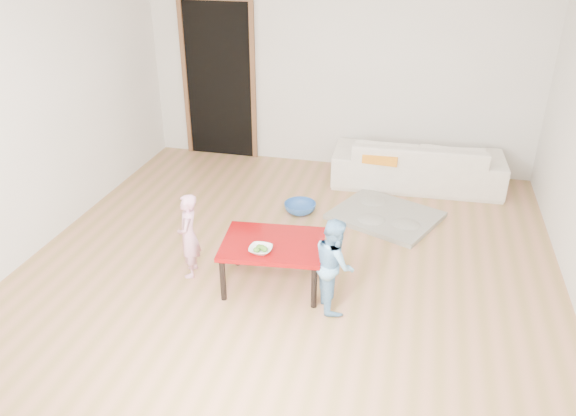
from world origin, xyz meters
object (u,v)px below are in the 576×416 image
at_px(basin, 300,208).
at_px(bowl, 261,250).
at_px(red_table, 273,264).
at_px(sofa, 418,162).
at_px(child_pink, 189,236).
at_px(child_blue, 334,264).

bearing_deg(basin, bowl, -89.30).
height_order(red_table, bowl, bowl).
height_order(sofa, bowl, sofa).
xyz_separation_m(red_table, basin, (-0.08, 1.44, -0.16)).
bearing_deg(red_table, child_pink, -179.24).
relative_size(sofa, red_table, 2.31).
height_order(red_table, child_pink, child_pink).
relative_size(child_blue, basin, 2.31).
bearing_deg(red_table, basin, 93.10).
bearing_deg(sofa, child_blue, 75.50).
distance_m(sofa, bowl, 2.97).
distance_m(sofa, child_blue, 2.76).
bearing_deg(sofa, red_table, 63.10).
bearing_deg(child_blue, basin, -0.34).
height_order(bowl, child_pink, child_pink).
distance_m(bowl, basin, 1.67).
height_order(red_table, basin, red_table).
bearing_deg(sofa, bowl, 63.56).
relative_size(bowl, basin, 0.54).
xyz_separation_m(bowl, child_pink, (-0.73, 0.17, -0.06)).
bearing_deg(child_blue, red_table, 50.79).
distance_m(red_table, basin, 1.45).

